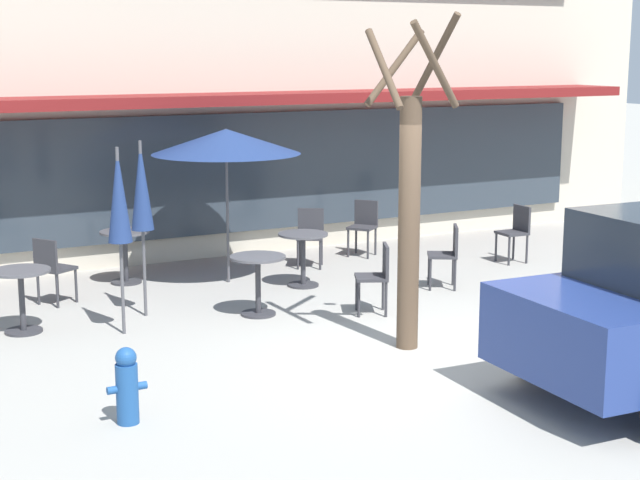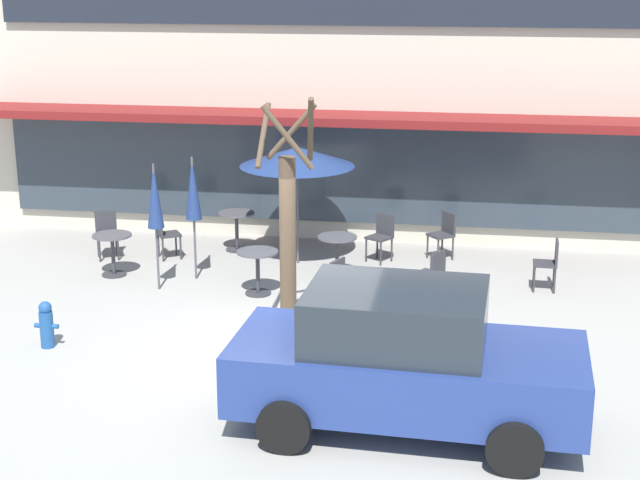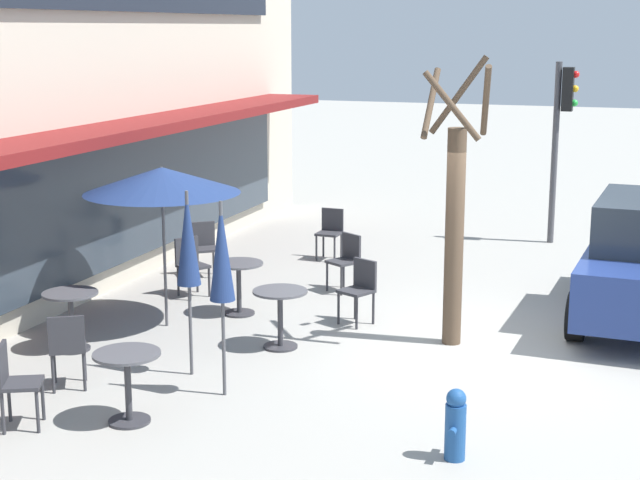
% 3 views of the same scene
% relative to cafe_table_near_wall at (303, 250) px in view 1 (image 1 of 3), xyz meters
% --- Properties ---
extents(ground_plane, '(80.00, 80.00, 0.00)m').
position_rel_cafe_table_near_wall_xyz_m(ground_plane, '(-0.19, -3.59, -0.52)').
color(ground_plane, '#9E9B93').
extents(building_facade, '(17.22, 9.10, 6.67)m').
position_rel_cafe_table_near_wall_xyz_m(building_facade, '(-0.19, 6.38, 2.82)').
color(building_facade, beige).
rests_on(building_facade, ground).
extents(cafe_table_near_wall, '(0.70, 0.70, 0.76)m').
position_rel_cafe_table_near_wall_xyz_m(cafe_table_near_wall, '(0.00, 0.00, 0.00)').
color(cafe_table_near_wall, '#333338').
rests_on(cafe_table_near_wall, ground).
extents(cafe_table_streetside, '(0.70, 0.70, 0.76)m').
position_rel_cafe_table_near_wall_xyz_m(cafe_table_streetside, '(-1.20, -1.11, 0.00)').
color(cafe_table_streetside, '#333338').
rests_on(cafe_table_streetside, ground).
extents(cafe_table_by_tree, '(0.70, 0.70, 0.76)m').
position_rel_cafe_table_near_wall_xyz_m(cafe_table_by_tree, '(-2.16, 1.35, 0.00)').
color(cafe_table_by_tree, '#333338').
rests_on(cafe_table_by_tree, ground).
extents(cafe_table_mid_patio, '(0.70, 0.70, 0.76)m').
position_rel_cafe_table_near_wall_xyz_m(cafe_table_mid_patio, '(-3.97, -0.52, 0.00)').
color(cafe_table_mid_patio, '#333338').
rests_on(cafe_table_mid_patio, ground).
extents(patio_umbrella_green_folded, '(0.28, 0.28, 2.20)m').
position_rel_cafe_table_near_wall_xyz_m(patio_umbrella_green_folded, '(-2.46, -0.48, 1.11)').
color(patio_umbrella_green_folded, '#4C4C51').
rests_on(patio_umbrella_green_folded, ground).
extents(patio_umbrella_cream_folded, '(2.10, 2.10, 2.20)m').
position_rel_cafe_table_near_wall_xyz_m(patio_umbrella_cream_folded, '(-0.84, 0.71, 1.51)').
color(patio_umbrella_cream_folded, '#4C4C51').
rests_on(patio_umbrella_cream_folded, ground).
extents(patio_umbrella_corner_open, '(0.28, 0.28, 2.20)m').
position_rel_cafe_table_near_wall_xyz_m(patio_umbrella_corner_open, '(-2.94, -1.13, 1.11)').
color(patio_umbrella_corner_open, '#4C4C51').
rests_on(patio_umbrella_corner_open, ground).
extents(cafe_chair_0, '(0.55, 0.55, 0.89)m').
position_rel_cafe_table_near_wall_xyz_m(cafe_chair_0, '(0.68, 1.11, 0.01)').
color(cafe_chair_0, '#333338').
rests_on(cafe_chair_0, ground).
extents(cafe_chair_1, '(0.55, 0.55, 0.89)m').
position_rel_cafe_table_near_wall_xyz_m(cafe_chair_1, '(-3.36, 0.60, 0.01)').
color(cafe_chair_1, '#333338').
rests_on(cafe_chair_1, ground).
extents(cafe_chair_3, '(0.56, 0.56, 0.89)m').
position_rel_cafe_table_near_wall_xyz_m(cafe_chair_3, '(1.83, 1.43, 0.01)').
color(cafe_chair_3, '#333338').
rests_on(cafe_chair_3, ground).
extents(cafe_chair_4, '(0.53, 0.53, 0.89)m').
position_rel_cafe_table_near_wall_xyz_m(cafe_chair_4, '(0.16, -1.75, 0.01)').
color(cafe_chair_4, '#333338').
rests_on(cafe_chair_4, ground).
extents(cafe_chair_5, '(0.41, 0.41, 0.89)m').
position_rel_cafe_table_near_wall_xyz_m(cafe_chair_5, '(3.68, -0.13, 0.01)').
color(cafe_chair_5, '#333338').
rests_on(cafe_chair_5, ground).
extents(cafe_chair_6, '(0.55, 0.55, 0.89)m').
position_rel_cafe_table_near_wall_xyz_m(cafe_chair_6, '(1.73, -1.05, 0.01)').
color(cafe_chair_6, '#333338').
rests_on(cafe_chair_6, ground).
extents(street_tree, '(0.83, 0.88, 3.68)m').
position_rel_cafe_table_near_wall_xyz_m(street_tree, '(-0.28, -3.13, 1.14)').
color(street_tree, brown).
rests_on(street_tree, ground).
extents(fire_hydrant, '(0.36, 0.20, 0.71)m').
position_rel_cafe_table_near_wall_xyz_m(fire_hydrant, '(-3.73, -3.89, -0.16)').
color(fire_hydrant, '#1E4C8C').
rests_on(fire_hydrant, ground).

